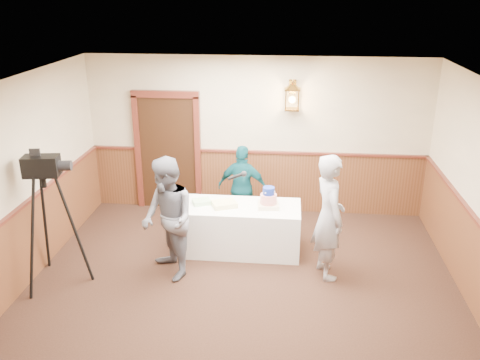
% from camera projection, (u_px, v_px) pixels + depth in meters
% --- Properties ---
extents(ground, '(7.00, 7.00, 0.00)m').
position_uv_depth(ground, '(236.00, 325.00, 6.22)').
color(ground, black).
rests_on(ground, ground).
extents(room_shell, '(6.02, 7.02, 2.81)m').
position_uv_depth(room_shell, '(235.00, 196.00, 6.10)').
color(room_shell, beige).
rests_on(room_shell, ground).
extents(display_table, '(1.80, 0.80, 0.75)m').
position_uv_depth(display_table, '(241.00, 228.00, 7.86)').
color(display_table, white).
rests_on(display_table, ground).
extents(tiered_cake, '(0.34, 0.34, 0.32)m').
position_uv_depth(tiered_cake, '(268.00, 199.00, 7.65)').
color(tiered_cake, beige).
rests_on(tiered_cake, display_table).
extents(sheet_cake_yellow, '(0.43, 0.39, 0.07)m').
position_uv_depth(sheet_cake_yellow, '(224.00, 204.00, 7.70)').
color(sheet_cake_yellow, '#ECDE8D').
rests_on(sheet_cake_yellow, display_table).
extents(sheet_cake_green, '(0.32, 0.30, 0.06)m').
position_uv_depth(sheet_cake_green, '(201.00, 202.00, 7.80)').
color(sheet_cake_green, '#A9E8A3').
rests_on(sheet_cake_green, display_table).
extents(interviewer, '(1.56, 1.10, 1.75)m').
position_uv_depth(interviewer, '(168.00, 219.00, 6.99)').
color(interviewer, slate).
rests_on(interviewer, ground).
extents(baker, '(0.60, 0.76, 1.81)m').
position_uv_depth(baker, '(329.00, 217.00, 7.00)').
color(baker, '#9A9AA0').
rests_on(baker, ground).
extents(assistant_p, '(0.90, 0.49, 1.46)m').
position_uv_depth(assistant_p, '(243.00, 188.00, 8.47)').
color(assistant_p, '#0C444C').
rests_on(assistant_p, ground).
extents(tv_camera_rig, '(0.73, 0.68, 1.85)m').
position_uv_depth(tv_camera_rig, '(51.00, 228.00, 6.86)').
color(tv_camera_rig, black).
rests_on(tv_camera_rig, ground).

